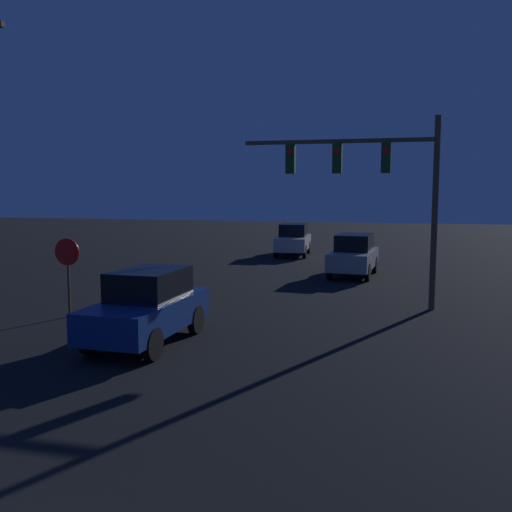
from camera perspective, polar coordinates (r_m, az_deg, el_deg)
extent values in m
cube|color=navy|center=(13.54, -10.91, -5.71)|extent=(1.73, 3.87, 0.70)
cube|color=black|center=(13.58, -10.60, -2.72)|extent=(1.43, 2.02, 0.67)
cylinder|color=black|center=(12.27, -10.30, -8.68)|extent=(0.20, 0.71, 0.70)
cylinder|color=black|center=(12.99, -16.25, -7.98)|extent=(0.20, 0.71, 0.70)
cylinder|color=black|center=(14.36, -6.04, -6.34)|extent=(0.20, 0.71, 0.70)
cylinder|color=black|center=(14.98, -11.34, -5.89)|extent=(0.20, 0.71, 0.70)
cube|color=#99999E|center=(23.98, 9.72, -0.31)|extent=(1.87, 3.93, 0.70)
cube|color=black|center=(24.10, 9.82, 1.36)|extent=(1.50, 2.07, 0.67)
cylinder|color=black|center=(22.76, 11.09, -1.60)|extent=(0.22, 0.71, 0.70)
cylinder|color=black|center=(23.00, 7.41, -1.45)|extent=(0.22, 0.71, 0.70)
cylinder|color=black|center=(25.10, 11.80, -0.85)|extent=(0.22, 0.71, 0.70)
cylinder|color=black|center=(25.31, 8.45, -0.72)|extent=(0.22, 0.71, 0.70)
cube|color=beige|center=(31.03, 3.73, 1.34)|extent=(1.92, 3.94, 0.70)
cube|color=black|center=(31.17, 3.78, 2.63)|extent=(1.53, 2.09, 0.67)
cylinder|color=black|center=(29.82, 4.88, 0.44)|extent=(0.23, 0.71, 0.70)
cylinder|color=black|center=(29.99, 2.05, 0.49)|extent=(0.23, 0.71, 0.70)
cylinder|color=black|center=(32.17, 5.28, 0.89)|extent=(0.23, 0.71, 0.70)
cylinder|color=black|center=(32.33, 2.65, 0.94)|extent=(0.23, 0.71, 0.70)
cylinder|color=brown|center=(17.57, 17.44, 4.01)|extent=(0.18, 0.18, 5.71)
cube|color=brown|center=(17.72, 8.16, 11.29)|extent=(5.76, 0.12, 0.12)
cube|color=#1E471E|center=(17.57, 12.87, 9.56)|extent=(0.28, 0.28, 0.90)
cylinder|color=red|center=(17.44, 12.87, 10.25)|extent=(0.20, 0.02, 0.20)
cube|color=#1E471E|center=(17.68, 8.13, 9.64)|extent=(0.28, 0.28, 0.90)
cylinder|color=red|center=(17.55, 8.09, 10.33)|extent=(0.20, 0.02, 0.20)
cube|color=#1E471E|center=(17.91, 3.49, 9.66)|extent=(0.28, 0.28, 0.90)
cylinder|color=red|center=(17.77, 3.39, 10.33)|extent=(0.20, 0.02, 0.20)
cylinder|color=brown|center=(16.80, -18.25, -2.09)|extent=(0.07, 0.07, 2.23)
cylinder|color=red|center=(16.69, -18.38, 0.39)|extent=(0.76, 0.03, 0.76)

